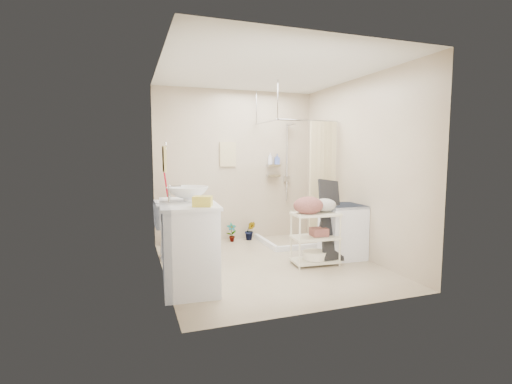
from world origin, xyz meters
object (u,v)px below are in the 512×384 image
toilet (184,229)px  laundry_rack (315,234)px  vanity (189,244)px  washing_machine (343,231)px

toilet → laundry_rack: laundry_rack is taller
vanity → toilet: vanity is taller
toilet → laundry_rack: bearing=-120.5°
toilet → washing_machine: (2.18, -0.77, -0.03)m
vanity → laundry_rack: vanity is taller
vanity → toilet: bearing=88.2°
toilet → washing_machine: size_ratio=1.08×
toilet → laundry_rack: (1.64, -0.94, 0.01)m
washing_machine → laundry_rack: bearing=-159.3°
vanity → washing_machine: size_ratio=1.41×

